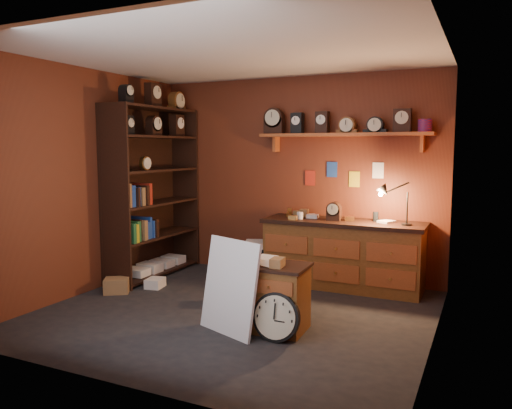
% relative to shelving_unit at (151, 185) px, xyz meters
% --- Properties ---
extents(floor, '(4.00, 4.00, 0.00)m').
position_rel_shelving_unit_xyz_m(floor, '(1.79, -0.98, -1.25)').
color(floor, black).
rests_on(floor, ground).
extents(room_shell, '(4.02, 3.62, 2.71)m').
position_rel_shelving_unit_xyz_m(room_shell, '(1.84, -0.87, 0.47)').
color(room_shell, maroon).
rests_on(room_shell, ground).
extents(shelving_unit, '(0.47, 1.60, 2.58)m').
position_rel_shelving_unit_xyz_m(shelving_unit, '(0.00, 0.00, 0.00)').
color(shelving_unit, black).
rests_on(shelving_unit, ground).
extents(workbench, '(2.00, 0.66, 1.36)m').
position_rel_shelving_unit_xyz_m(workbench, '(2.56, 0.49, -0.78)').
color(workbench, brown).
rests_on(workbench, ground).
extents(low_cabinet, '(0.58, 0.50, 0.74)m').
position_rel_shelving_unit_xyz_m(low_cabinet, '(2.40, -1.24, -0.90)').
color(low_cabinet, brown).
rests_on(low_cabinet, ground).
extents(big_round_clock, '(0.45, 0.16, 0.45)m').
position_rel_shelving_unit_xyz_m(big_round_clock, '(2.49, -1.49, -1.03)').
color(big_round_clock, black).
rests_on(big_round_clock, ground).
extents(white_panel, '(0.71, 0.42, 0.91)m').
position_rel_shelving_unit_xyz_m(white_panel, '(2.00, -1.48, -1.25)').
color(white_panel, silver).
rests_on(white_panel, ground).
extents(mini_fridge, '(0.62, 0.64, 0.50)m').
position_rel_shelving_unit_xyz_m(mini_fridge, '(1.49, 0.41, -1.00)').
color(mini_fridge, silver).
rests_on(mini_fridge, ground).
extents(floor_box_a, '(0.37, 0.36, 0.18)m').
position_rel_shelving_unit_xyz_m(floor_box_a, '(0.14, -0.92, -1.16)').
color(floor_box_a, olive).
rests_on(floor_box_a, ground).
extents(floor_box_b, '(0.24, 0.27, 0.12)m').
position_rel_shelving_unit_xyz_m(floor_box_b, '(0.43, -0.54, -1.19)').
color(floor_box_b, white).
rests_on(floor_box_b, ground).
extents(floor_box_c, '(0.35, 0.33, 0.21)m').
position_rel_shelving_unit_xyz_m(floor_box_c, '(1.56, -0.71, -1.15)').
color(floor_box_c, olive).
rests_on(floor_box_c, ground).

